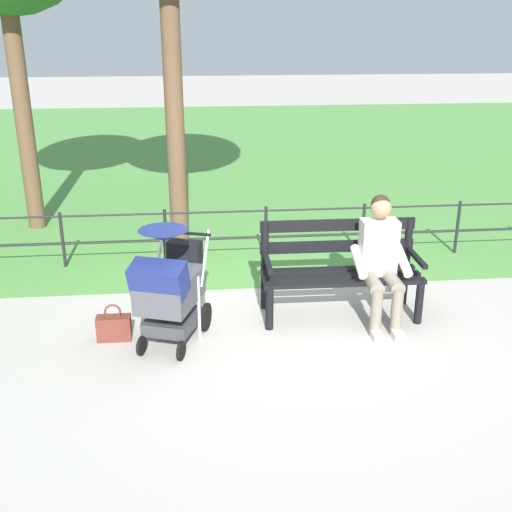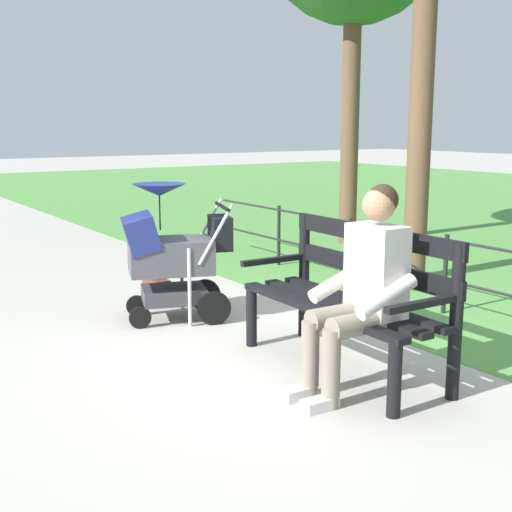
% 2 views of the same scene
% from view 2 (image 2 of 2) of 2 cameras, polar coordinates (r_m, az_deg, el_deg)
% --- Properties ---
extents(ground_plane, '(60.00, 60.00, 0.00)m').
position_cam_2_polar(ground_plane, '(5.10, 2.54, -7.63)').
color(ground_plane, '#ADA89E').
extents(park_bench, '(1.61, 0.62, 0.96)m').
position_cam_2_polar(park_bench, '(4.60, 7.97, -2.99)').
color(park_bench, black).
rests_on(park_bench, ground).
extents(person_on_bench, '(0.54, 0.74, 1.28)m').
position_cam_2_polar(person_on_bench, '(4.16, 8.89, -2.34)').
color(person_on_bench, slate).
rests_on(person_on_bench, ground).
extents(stroller, '(0.75, 0.99, 1.15)m').
position_cam_2_polar(stroller, '(5.70, -7.21, 0.44)').
color(stroller, black).
rests_on(stroller, ground).
extents(handbag, '(0.32, 0.14, 0.37)m').
position_cam_2_polar(handbag, '(6.34, -8.30, -2.84)').
color(handbag, brown).
rests_on(handbag, ground).
extents(park_fence, '(7.50, 0.04, 0.70)m').
position_cam_2_polar(park_fence, '(5.94, 17.51, -1.27)').
color(park_fence, black).
rests_on(park_fence, ground).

